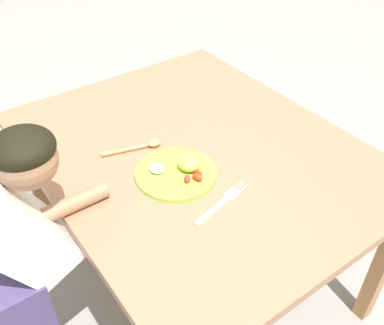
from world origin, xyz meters
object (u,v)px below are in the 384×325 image
spoon (140,146)px  plate (179,171)px  fork (222,203)px  person (26,277)px

spoon → plate: bearing=-64.9°
fork → plate: bearing=85.5°
fork → person: person is taller
plate → spoon: bearing=-170.6°
spoon → person: bearing=-147.9°
fork → spoon: 0.37m
fork → spoon: bearing=85.8°
plate → person: bearing=-95.3°
fork → person: (-0.22, -0.53, -0.17)m
fork → spoon: spoon is taller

